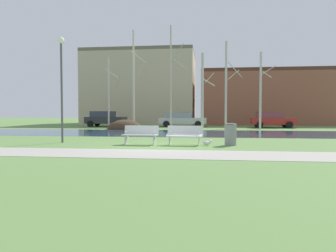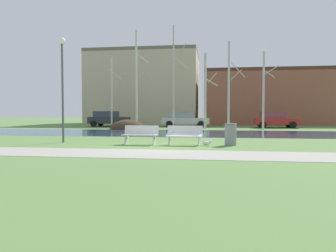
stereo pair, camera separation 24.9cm
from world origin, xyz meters
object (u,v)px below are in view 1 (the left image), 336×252
object	(u,v)px
seagull	(207,143)
trash_bin	(231,134)
streetlamp	(61,72)
bench_right	(185,135)
parked_van_nearest_dark	(105,119)
parked_hatch_third_red	(272,119)
bench_left	(141,134)
parked_sedan_second_silver	(182,119)

from	to	relation	value
seagull	trash_bin	bearing A→B (deg)	15.33
streetlamp	trash_bin	bearing A→B (deg)	-2.16
bench_right	seagull	size ratio (longest dim) A/B	3.52
trash_bin	parked_van_nearest_dark	size ratio (longest dim) A/B	0.24
trash_bin	seagull	world-z (taller)	trash_bin
parked_hatch_third_red	streetlamp	bearing A→B (deg)	-128.55
streetlamp	parked_hatch_third_red	distance (m)	21.37
trash_bin	seagull	xyz separation A→B (m)	(-1.04, -0.29, -0.37)
bench_left	trash_bin	distance (m)	4.06
bench_right	streetlamp	size ratio (longest dim) A/B	0.32
parked_van_nearest_dark	streetlamp	bearing A→B (deg)	-78.58
trash_bin	parked_sedan_second_silver	xyz separation A→B (m)	(-3.51, 17.65, 0.26)
trash_bin	streetlamp	world-z (taller)	streetlamp
parked_van_nearest_dark	parked_hatch_third_red	xyz separation A→B (m)	(16.66, -0.45, -0.03)
bench_left	bench_right	size ratio (longest dim) A/B	1.00
bench_left	parked_van_nearest_dark	distance (m)	19.04
parked_van_nearest_dark	trash_bin	bearing A→B (deg)	-56.50
streetlamp	parked_van_nearest_dark	size ratio (longest dim) A/B	1.25
trash_bin	seagull	distance (m)	1.14
trash_bin	parked_sedan_second_silver	size ratio (longest dim) A/B	0.20
seagull	parked_sedan_second_silver	bearing A→B (deg)	97.85
trash_bin	parked_sedan_second_silver	bearing A→B (deg)	101.26
parked_sedan_second_silver	bench_left	bearing A→B (deg)	-91.73
bench_right	bench_left	bearing A→B (deg)	180.00
bench_left	seagull	world-z (taller)	bench_left
bench_right	parked_hatch_third_red	xyz separation A→B (m)	(7.22, 17.09, 0.33)
seagull	parked_van_nearest_dark	world-z (taller)	parked_van_nearest_dark
streetlamp	seagull	bearing A→B (deg)	-4.80
parked_hatch_third_red	parked_sedan_second_silver	bearing A→B (deg)	175.01
trash_bin	bench_left	bearing A→B (deg)	-177.18
trash_bin	parked_hatch_third_red	xyz separation A→B (m)	(5.18, 16.89, 0.29)
bench_left	streetlamp	xyz separation A→B (m)	(-3.98, 0.50, 2.95)
bench_right	parked_hatch_third_red	bearing A→B (deg)	67.08
bench_right	seagull	distance (m)	1.06
bench_left	streetlamp	bearing A→B (deg)	172.81
trash_bin	bench_right	bearing A→B (deg)	-174.41
parked_van_nearest_dark	parked_sedan_second_silver	size ratio (longest dim) A/B	0.85
bench_left	bench_right	bearing A→B (deg)	0.00
parked_hatch_third_red	trash_bin	bearing A→B (deg)	-107.06
parked_van_nearest_dark	parked_sedan_second_silver	distance (m)	7.97
trash_bin	parked_van_nearest_dark	distance (m)	20.79
streetlamp	parked_sedan_second_silver	distance (m)	18.12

